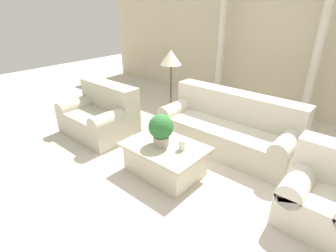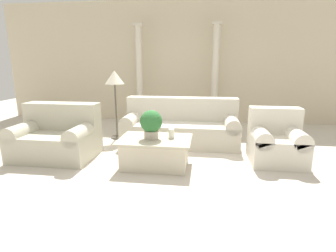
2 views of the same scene
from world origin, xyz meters
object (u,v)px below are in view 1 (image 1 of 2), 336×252
Objects in this scene: loveseat at (101,115)px; coffee_table at (165,159)px; armchair at (326,194)px; sofa_long at (228,127)px; potted_plant at (161,129)px; floor_lamp at (171,62)px.

loveseat is 1.17× the size of coffee_table.
coffee_table is 1.29× the size of armchair.
sofa_long is 1.29m from coffee_table.
sofa_long is at bearing 75.13° from potted_plant.
floor_lamp is 1.66× the size of armchair.
sofa_long and loveseat have the same top height.
sofa_long is 1.81m from armchair.
coffee_table is 1.96m from armchair.
armchair is (3.64, 0.27, -0.01)m from loveseat.
floor_lamp reaches higher than loveseat.
coffee_table is 2.06m from floor_lamp.
loveseat is 3.65m from armchair.
floor_lamp reaches higher than armchair.
coffee_table is at bearing -6.25° from loveseat.
potted_plant is 2.04m from armchair.
sofa_long reaches higher than potted_plant.
loveseat is 1.63m from floor_lamp.
sofa_long is 1.56× the size of floor_lamp.
coffee_table is at bearing -102.56° from sofa_long.
potted_plant is at bearing -166.28° from coffee_table.
sofa_long is 2.60× the size of armchair.
loveseat is (-2.02, -1.06, 0.01)m from sofa_long.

